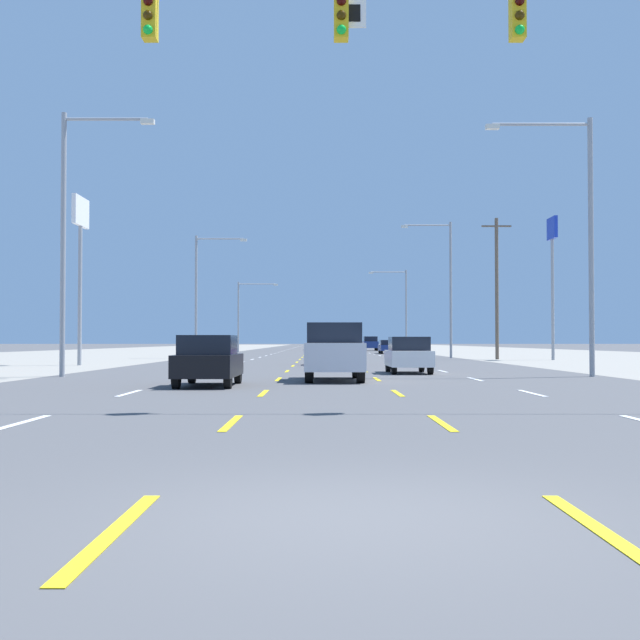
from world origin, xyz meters
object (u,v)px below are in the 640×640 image
hatchback_center_turn_farther (322,345)px  pole_sign_left_row_1 (82,235)px  streetlight_left_row_2 (245,310)px  streetlight_right_row_1 (447,280)px  box_truck_center_turn_distant_a (323,338)px  streetlight_left_row_1 (203,287)px  sedan_center_turn_midfar (329,352)px  hatchback_inner_right_mid (410,355)px  streetlight_left_row_0 (73,226)px  suv_center_turn_near (335,351)px  streetlight_right_row_2 (403,304)px  suv_far_right_farthest (372,343)px  pole_sign_right_row_1 (554,254)px  streetlight_right_row_0 (582,227)px  sedan_far_right_far (389,347)px  hatchback_inner_left_nearest (210,360)px

hatchback_center_turn_farther → pole_sign_left_row_1: size_ratio=0.41×
hatchback_center_turn_farther → streetlight_left_row_2: bearing=-145.6°
streetlight_right_row_1 → box_truck_center_turn_distant_a: bearing=99.4°
streetlight_left_row_1 → sedan_center_turn_midfar: bearing=-60.9°
hatchback_inner_right_mid → streetlight_left_row_0: 14.58m
suv_center_turn_near → streetlight_right_row_2: bearing=82.1°
streetlight_left_row_1 → streetlight_left_row_2: 32.67m
suv_far_right_farthest → pole_sign_right_row_1: bearing=-79.9°
pole_sign_left_row_1 → sedan_center_turn_midfar: bearing=3.3°
suv_center_turn_near → streetlight_right_row_0: bearing=16.9°
streetlight_left_row_0 → streetlight_left_row_1: (0.09, 32.66, -0.14)m
sedan_center_turn_midfar → streetlight_left_row_1: size_ratio=0.46×
sedan_far_right_far → streetlight_right_row_2: (2.70, 11.13, 5.05)m
hatchback_inner_right_mid → streetlight_left_row_0: size_ratio=0.38×
streetlight_left_row_0 → streetlight_left_row_2: (0.28, 65.33, -0.72)m
streetlight_left_row_2 → hatchback_inner_left_nearest: bearing=-85.3°
suv_center_turn_near → streetlight_right_row_1: (9.58, 35.57, 5.18)m
sedan_center_turn_midfar → streetlight_right_row_0: size_ratio=0.45×
pole_sign_right_row_1 → streetlight_right_row_2: 39.63m
sedan_far_right_far → hatchback_center_turn_farther: 18.94m
hatchback_inner_right_mid → hatchback_center_turn_farther: (-3.69, 68.50, 0.00)m
streetlight_left_row_0 → streetlight_right_row_2: (19.50, 65.33, 0.01)m
suv_center_turn_near → streetlight_left_row_1: bearing=105.6°
suv_center_turn_near → sedan_far_right_far: suv_center_turn_near is taller
streetlight_left_row_1 → hatchback_inner_right_mid: bearing=-65.8°
sedan_far_right_far → streetlight_right_row_1: (2.82, -21.54, 5.45)m
hatchback_center_turn_farther → pole_sign_left_row_1: bearing=-103.2°
hatchback_inner_right_mid → streetlight_right_row_1: 30.60m
suv_center_turn_near → streetlight_left_row_1: 37.22m
hatchback_center_turn_farther → pole_sign_left_row_1: pole_sign_left_row_1 is taller
streetlight_right_row_1 → streetlight_right_row_2: streetlight_right_row_1 is taller
pole_sign_right_row_1 → sedan_center_turn_midfar: bearing=-144.7°
streetlight_right_row_1 → streetlight_left_row_0: bearing=-121.0°
suv_center_turn_near → pole_sign_left_row_1: 22.86m
suv_far_right_farthest → box_truck_center_turn_distant_a: bearing=119.7°
streetlight_right_row_1 → sedan_center_turn_midfar: bearing=-118.3°
suv_far_right_farthest → pole_sign_right_row_1: (9.65, -53.89, 6.55)m
sedan_center_turn_midfar → streetlight_left_row_0: bearing=-124.0°
hatchback_center_turn_farther → streetlight_right_row_1: size_ratio=0.36×
hatchback_inner_right_mid → streetlight_left_row_2: 63.61m
hatchback_inner_right_mid → hatchback_inner_left_nearest: bearing=-126.7°
sedan_far_right_far → streetlight_right_row_0: 54.50m
hatchback_inner_right_mid → streetlight_right_row_0: bearing=-27.2°
streetlight_left_row_1 → sedan_far_right_far: bearing=52.2°
suv_far_right_farthest → pole_sign_left_row_1: bearing=-107.2°
box_truck_center_turn_distant_a → streetlight_left_row_0: (-9.79, -92.12, 3.97)m
pole_sign_left_row_1 → streetlight_right_row_0: bearing=-30.9°
suv_far_right_farthest → streetlight_right_row_2: size_ratio=0.49×
streetlight_right_row_1 → streetlight_right_row_2: bearing=90.2°
streetlight_right_row_2 → streetlight_right_row_1: bearing=-89.8°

